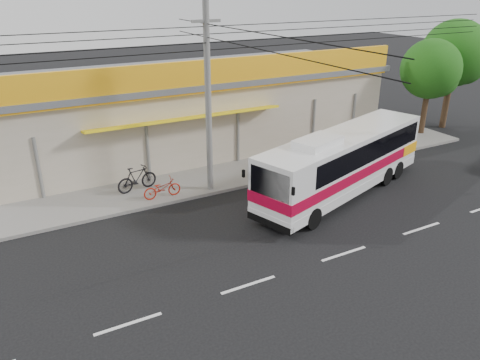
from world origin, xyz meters
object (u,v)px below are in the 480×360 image
(motorbike_red, at_px, (162,188))
(motorbike_dark, at_px, (137,179))
(tree_far, at_px, (457,56))
(coach_bus, at_px, (346,158))
(utility_pole, at_px, (206,37))
(tree_near, at_px, (433,71))

(motorbike_red, height_order, motorbike_dark, motorbike_dark)
(motorbike_dark, distance_m, tree_far, 22.11)
(coach_bus, relative_size, utility_pole, 0.31)
(motorbike_red, xyz_separation_m, tree_near, (18.26, 1.40, 3.50))
(coach_bus, distance_m, motorbike_dark, 9.67)
(motorbike_red, distance_m, motorbike_dark, 1.50)
(motorbike_red, bearing_deg, utility_pole, -92.93)
(motorbike_red, bearing_deg, motorbike_dark, 30.96)
(motorbike_dark, xyz_separation_m, utility_pole, (3.08, -1.44, 6.29))
(motorbike_red, bearing_deg, tree_near, -84.91)
(motorbike_dark, relative_size, tree_near, 0.33)
(motorbike_dark, height_order, utility_pole, utility_pole)
(tree_near, bearing_deg, utility_pole, -174.46)
(utility_pole, bearing_deg, tree_near, 5.54)
(motorbike_dark, height_order, tree_near, tree_near)
(motorbike_red, distance_m, tree_far, 21.47)
(coach_bus, distance_m, utility_pole, 8.18)
(tree_far, bearing_deg, coach_bus, -158.58)
(utility_pole, bearing_deg, tree_far, 6.42)
(motorbike_red, xyz_separation_m, motorbike_dark, (-0.75, 1.29, 0.14))
(coach_bus, bearing_deg, tree_far, 3.42)
(tree_near, height_order, tree_far, tree_far)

